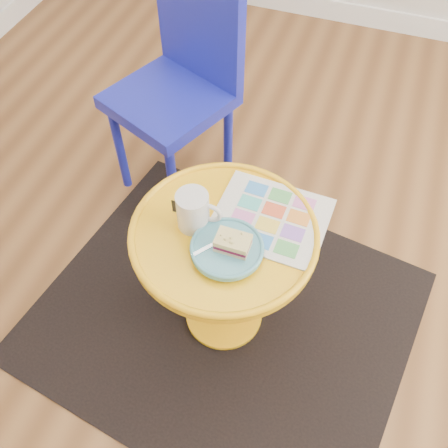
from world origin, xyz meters
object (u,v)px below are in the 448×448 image
(chair, at_px, (181,79))
(newspaper, at_px, (271,218))
(plate, at_px, (227,249))
(side_table, at_px, (224,260))
(mug, at_px, (194,210))

(chair, height_order, newspaper, chair)
(newspaper, distance_m, plate, 0.18)
(chair, bearing_deg, side_table, -34.96)
(side_table, relative_size, plate, 2.70)
(side_table, relative_size, chair, 0.61)
(side_table, distance_m, chair, 0.75)
(newspaper, relative_size, mug, 2.45)
(side_table, height_order, newspaper, newspaper)
(side_table, height_order, chair, chair)
(chair, xyz_separation_m, mug, (0.30, -0.62, 0.07))
(side_table, xyz_separation_m, chair, (-0.39, 0.62, 0.14))
(plate, bearing_deg, chair, 121.72)
(plate, bearing_deg, side_table, 116.30)
(mug, height_order, plate, mug)
(chair, bearing_deg, mug, -41.31)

